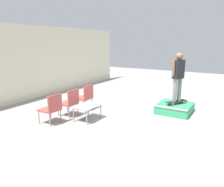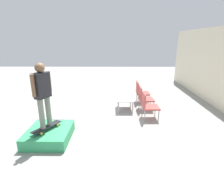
{
  "view_description": "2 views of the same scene",
  "coord_description": "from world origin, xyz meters",
  "px_view_note": "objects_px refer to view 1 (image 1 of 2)",
  "views": [
    {
      "loc": [
        -6.05,
        -2.51,
        2.33
      ],
      "look_at": [
        -0.27,
        0.96,
        0.74
      ],
      "focal_mm": 35.0,
      "sensor_mm": 36.0,
      "label": 1
    },
    {
      "loc": [
        5.13,
        0.99,
        2.49
      ],
      "look_at": [
        -0.27,
        0.94,
        0.84
      ],
      "focal_mm": 28.0,
      "sensor_mm": 36.0,
      "label": 2
    }
  ],
  "objects_px": {
    "patio_chair_right": "(85,96)",
    "coffee_table": "(87,107)",
    "patio_chair_center": "(70,101)",
    "skateboard_on_ramp": "(176,102)",
    "person_skater": "(178,73)",
    "skate_ramp_box": "(175,108)",
    "patio_chair_left": "(52,107)"
  },
  "relations": [
    {
      "from": "skateboard_on_ramp",
      "to": "patio_chair_center",
      "type": "relative_size",
      "value": 0.92
    },
    {
      "from": "coffee_table",
      "to": "skate_ramp_box",
      "type": "bearing_deg",
      "value": -45.08
    },
    {
      "from": "skate_ramp_box",
      "to": "person_skater",
      "type": "xyz_separation_m",
      "value": [
        0.03,
        -0.03,
        1.18
      ]
    },
    {
      "from": "patio_chair_center",
      "to": "skateboard_on_ramp",
      "type": "bearing_deg",
      "value": 125.58
    },
    {
      "from": "person_skater",
      "to": "patio_chair_left",
      "type": "relative_size",
      "value": 1.82
    },
    {
      "from": "patio_chair_center",
      "to": "patio_chair_right",
      "type": "relative_size",
      "value": 1.0
    },
    {
      "from": "patio_chair_right",
      "to": "patio_chair_center",
      "type": "bearing_deg",
      "value": -1.11
    },
    {
      "from": "patio_chair_left",
      "to": "patio_chair_center",
      "type": "relative_size",
      "value": 1.0
    },
    {
      "from": "person_skater",
      "to": "patio_chair_right",
      "type": "relative_size",
      "value": 1.82
    },
    {
      "from": "patio_chair_center",
      "to": "patio_chair_right",
      "type": "height_order",
      "value": "same"
    },
    {
      "from": "patio_chair_left",
      "to": "patio_chair_right",
      "type": "xyz_separation_m",
      "value": [
        1.57,
        0.0,
        0.0
      ]
    },
    {
      "from": "patio_chair_left",
      "to": "skate_ramp_box",
      "type": "bearing_deg",
      "value": 136.01
    },
    {
      "from": "patio_chair_right",
      "to": "skateboard_on_ramp",
      "type": "bearing_deg",
      "value": 114.17
    },
    {
      "from": "skate_ramp_box",
      "to": "coffee_table",
      "type": "bearing_deg",
      "value": 134.92
    },
    {
      "from": "skate_ramp_box",
      "to": "patio_chair_center",
      "type": "xyz_separation_m",
      "value": [
        -2.09,
        2.79,
        0.34
      ]
    },
    {
      "from": "skateboard_on_ramp",
      "to": "patio_chair_center",
      "type": "distance_m",
      "value": 3.53
    },
    {
      "from": "skateboard_on_ramp",
      "to": "coffee_table",
      "type": "relative_size",
      "value": 0.98
    },
    {
      "from": "skateboard_on_ramp",
      "to": "patio_chair_left",
      "type": "relative_size",
      "value": 0.92
    },
    {
      "from": "skate_ramp_box",
      "to": "patio_chair_left",
      "type": "height_order",
      "value": "patio_chair_left"
    },
    {
      "from": "coffee_table",
      "to": "patio_chair_right",
      "type": "relative_size",
      "value": 0.93
    },
    {
      "from": "person_skater",
      "to": "patio_chair_left",
      "type": "distance_m",
      "value": 4.14
    },
    {
      "from": "patio_chair_left",
      "to": "patio_chair_center",
      "type": "height_order",
      "value": "same"
    },
    {
      "from": "patio_chair_right",
      "to": "coffee_table",
      "type": "bearing_deg",
      "value": 40.15
    },
    {
      "from": "skate_ramp_box",
      "to": "skateboard_on_ramp",
      "type": "xyz_separation_m",
      "value": [
        0.03,
        -0.03,
        0.23
      ]
    },
    {
      "from": "person_skater",
      "to": "coffee_table",
      "type": "height_order",
      "value": "person_skater"
    },
    {
      "from": "skateboard_on_ramp",
      "to": "patio_chair_right",
      "type": "relative_size",
      "value": 0.92
    },
    {
      "from": "skateboard_on_ramp",
      "to": "coffee_table",
      "type": "xyz_separation_m",
      "value": [
        -2.12,
        2.13,
        0.01
      ]
    },
    {
      "from": "skateboard_on_ramp",
      "to": "person_skater",
      "type": "xyz_separation_m",
      "value": [
        0.0,
        0.0,
        0.95
      ]
    },
    {
      "from": "skateboard_on_ramp",
      "to": "person_skater",
      "type": "distance_m",
      "value": 0.95
    },
    {
      "from": "skateboard_on_ramp",
      "to": "patio_chair_right",
      "type": "height_order",
      "value": "patio_chair_right"
    },
    {
      "from": "coffee_table",
      "to": "patio_chair_left",
      "type": "relative_size",
      "value": 0.93
    },
    {
      "from": "patio_chair_left",
      "to": "patio_chair_right",
      "type": "relative_size",
      "value": 1.0
    }
  ]
}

